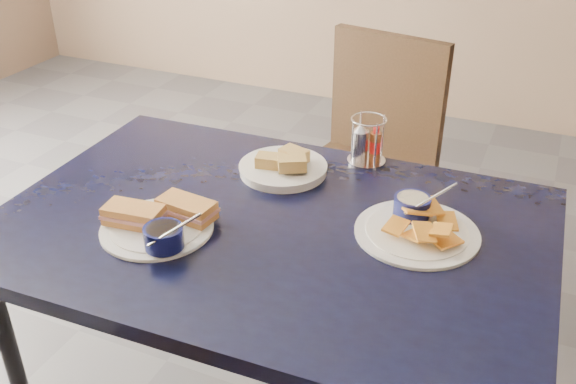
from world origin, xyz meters
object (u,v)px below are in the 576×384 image
at_px(condiment_caddy, 366,143).
at_px(plantain_plate, 416,223).
at_px(dining_table, 270,242).
at_px(bread_basket, 284,167).
at_px(chair_far, 367,147).
at_px(sandwich_plate, 160,222).

bearing_deg(condiment_caddy, plantain_plate, -53.21).
bearing_deg(plantain_plate, dining_table, -161.94).
bearing_deg(bread_basket, chair_far, 86.15).
bearing_deg(plantain_plate, condiment_caddy, 126.79).
distance_m(sandwich_plate, condiment_caddy, 0.64).
xyz_separation_m(dining_table, condiment_caddy, (0.11, 0.41, 0.12)).
height_order(dining_table, plantain_plate, plantain_plate).
relative_size(dining_table, plantain_plate, 4.61).
relative_size(dining_table, chair_far, 1.43).
bearing_deg(dining_table, bread_basket, 106.53).
relative_size(dining_table, bread_basket, 5.65).
xyz_separation_m(dining_table, chair_far, (-0.03, 0.91, -0.15)).
bearing_deg(bread_basket, dining_table, -73.47).
bearing_deg(chair_far, plantain_plate, -65.66).
relative_size(sandwich_plate, plantain_plate, 1.02).
height_order(dining_table, bread_basket, bread_basket).
bearing_deg(chair_far, condiment_caddy, -74.51).
bearing_deg(bread_basket, condiment_caddy, 41.39).
xyz_separation_m(bread_basket, condiment_caddy, (0.18, 0.16, 0.04)).
distance_m(chair_far, condiment_caddy, 0.58).
bearing_deg(chair_far, sandwich_plate, -100.56).
bearing_deg(chair_far, dining_table, -88.25).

